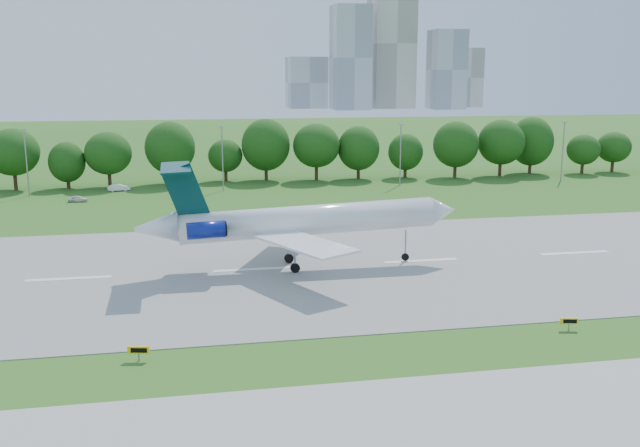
{
  "coord_description": "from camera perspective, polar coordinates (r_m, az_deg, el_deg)",
  "views": [
    {
      "loc": [
        -27.21,
        -53.16,
        21.92
      ],
      "look_at": [
        -13.53,
        18.0,
        6.6
      ],
      "focal_mm": 40.0,
      "sensor_mm": 36.0,
      "label": 1
    }
  ],
  "objects": [
    {
      "name": "ground",
      "position": [
        63.61,
        15.39,
        -8.67
      ],
      "size": [
        600.0,
        600.0,
        0.0
      ],
      "primitive_type": "plane",
      "color": "#225A17",
      "rests_on": "ground"
    },
    {
      "name": "runway",
      "position": [
        85.6,
        8.05,
        -3.0
      ],
      "size": [
        400.0,
        45.0,
        0.08
      ],
      "primitive_type": "cube",
      "color": "gray",
      "rests_on": "ground"
    },
    {
      "name": "tree_line",
      "position": [
        148.52,
        -0.26,
        5.85
      ],
      "size": [
        288.4,
        8.4,
        10.4
      ],
      "color": "#382314",
      "rests_on": "ground"
    },
    {
      "name": "light_poles",
      "position": [
        138.28,
        -0.52,
        5.46
      ],
      "size": [
        175.9,
        0.25,
        12.19
      ],
      "color": "gray",
      "rests_on": "ground"
    },
    {
      "name": "skyline",
      "position": [
        461.76,
        5.27,
        12.94
      ],
      "size": [
        127.0,
        52.0,
        80.0
      ],
      "color": "#B2B2B7",
      "rests_on": "ground"
    },
    {
      "name": "airliner",
      "position": [
        80.68,
        -2.22,
        0.27
      ],
      "size": [
        37.12,
        27.13,
        12.39
      ],
      "rotation": [
        0.0,
        -0.03,
        0.02
      ],
      "color": "white",
      "rests_on": "ground"
    },
    {
      "name": "taxi_sign_left",
      "position": [
        57.8,
        -14.32,
        -9.8
      ],
      "size": [
        1.71,
        0.53,
        1.2
      ],
      "rotation": [
        0.0,
        0.0,
        -0.2
      ],
      "color": "gray",
      "rests_on": "ground"
    },
    {
      "name": "taxi_sign_centre",
      "position": [
        66.09,
        19.31,
        -7.39
      ],
      "size": [
        1.56,
        0.51,
        1.1
      ],
      "rotation": [
        0.0,
        0.0,
        -0.22
      ],
      "color": "gray",
      "rests_on": "ground"
    },
    {
      "name": "service_vehicle_a",
      "position": [
        140.62,
        -15.8,
        2.79
      ],
      "size": [
        4.24,
        2.03,
        1.34
      ],
      "primitive_type": "imported",
      "rotation": [
        0.0,
        0.0,
        1.72
      ],
      "color": "white",
      "rests_on": "ground"
    },
    {
      "name": "service_vehicle_b",
      "position": [
        130.77,
        -18.8,
        1.89
      ],
      "size": [
        3.31,
        1.48,
        1.11
      ],
      "primitive_type": "imported",
      "rotation": [
        0.0,
        0.0,
        1.52
      ],
      "color": "silver",
      "rests_on": "ground"
    }
  ]
}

